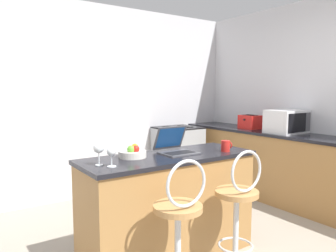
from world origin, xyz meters
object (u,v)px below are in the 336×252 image
Objects in this scene: toaster at (250,122)px; wine_glass_tall at (99,148)px; bar_stool_near at (179,235)px; microwave at (287,121)px; stove_range at (178,157)px; wine_glass_short at (111,153)px; laptop at (175,146)px; fruit_bowl at (133,153)px; bar_stool_far at (238,216)px; mug_red at (226,146)px.

toaster reaches higher than wine_glass_tall.
bar_stool_near is 2.57m from microwave.
stove_range is 6.26× the size of wine_glass_short.
fruit_bowl is at bearing 176.54° from laptop.
wine_glass_tall reaches higher than bar_stool_near.
wine_glass_short reaches higher than fruit_bowl.
bar_stool_far is 2.32m from toaster.
bar_stool_far is 4.38× the size of fruit_bowl.
toaster is 2.82m from wine_glass_tall.
fruit_bowl reaches higher than mug_red.
wine_glass_tall is (-2.67, -0.92, 0.03)m from toaster.
fruit_bowl is at bearing 132.93° from bar_stool_far.
wine_glass_tall reaches higher than mug_red.
bar_stool_near is at bearing -54.61° from wine_glass_short.
laptop is 2.13× the size of wine_glass_short.
wine_glass_short is (-2.65, -0.44, -0.04)m from microwave.
bar_stool_far is at bearing -25.83° from wine_glass_short.
toaster is 2.46m from fruit_bowl.
fruit_bowl is at bearing 163.13° from mug_red.
mug_red is (0.80, 0.38, 0.48)m from bar_stool_near.
wine_glass_short reaches higher than bar_stool_near.
bar_stool_near reaches higher than mug_red.
wine_glass_tall is (-1.15, 0.14, 0.08)m from mug_red.
bar_stool_near is at bearing -88.71° from fruit_bowl.
fruit_bowl is 0.36m from wine_glass_short.
bar_stool_far is 2.42m from stove_range.
bar_stool_near is 0.74m from wine_glass_short.
stove_range is at bearing 133.11° from toaster.
mug_red is 0.58× the size of wine_glass_tall.
microwave reaches higher than bar_stool_near.
stove_range is at bearing 52.87° from laptop.
toaster is (-0.04, 0.57, -0.05)m from microwave.
laptop is at bearing -3.46° from fruit_bowl.
microwave is (2.36, 0.86, 0.58)m from bar_stool_near.
wine_glass_tall is at bearing -161.04° from toaster.
bar_stool_far is 2.03× the size of microwave.
microwave is 1.63m from mug_red.
microwave is at bearing 5.63° from fruit_bowl.
microwave is 4.98× the size of mug_red.
toaster is (2.31, 1.43, 0.53)m from bar_stool_near.
microwave is 1.85× the size of toaster.
wine_glass_short is at bearing 125.39° from bar_stool_near.
laptop is 1.34× the size of fruit_bowl.
bar_stool_near is 0.87m from laptop.
mug_red is at bearing 25.40° from bar_stool_near.
microwave is 0.55× the size of stove_range.
wine_glass_short is at bearing -165.29° from laptop.
microwave is 2.73m from wine_glass_tall.
laptop is 2.09m from toaster.
bar_stool_far is 10.10× the size of mug_red.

